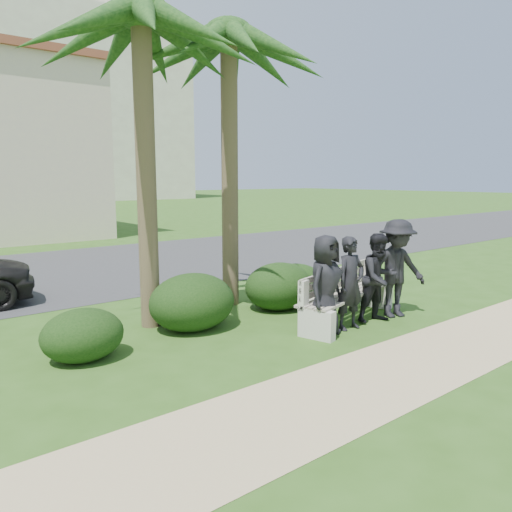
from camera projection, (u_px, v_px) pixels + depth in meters
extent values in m
plane|color=#2C5017|center=(304.00, 335.00, 7.93)|extent=(160.00, 160.00, 0.00)
cube|color=tan|center=(401.00, 368.00, 6.55)|extent=(30.00, 1.60, 0.01)
cube|color=#2D2D30|center=(105.00, 266.00, 14.07)|extent=(160.00, 8.00, 0.01)
cube|color=beige|center=(56.00, 111.00, 57.26)|extent=(26.00, 18.00, 20.00)
cube|color=gray|center=(350.00, 294.00, 8.65)|extent=(2.61, 1.23, 0.04)
cube|color=gray|center=(339.00, 277.00, 8.80)|extent=(2.47, 0.70, 0.30)
cube|color=beige|center=(301.00, 320.00, 7.95)|extent=(0.32, 0.61, 0.47)
cube|color=beige|center=(391.00, 298.00, 9.42)|extent=(0.32, 0.61, 0.47)
imported|color=black|center=(325.00, 285.00, 7.86)|extent=(0.89, 0.69, 1.60)
imported|color=black|center=(351.00, 283.00, 8.16)|extent=(0.58, 0.39, 1.54)
imported|color=black|center=(379.00, 278.00, 8.58)|extent=(0.84, 0.70, 1.54)
imported|color=black|center=(397.00, 269.00, 8.88)|extent=(1.29, 0.99, 1.76)
ellipsoid|color=black|center=(83.00, 334.00, 6.82)|extent=(1.13, 0.94, 0.74)
ellipsoid|color=black|center=(192.00, 300.00, 8.22)|extent=(1.47, 1.21, 0.96)
ellipsoid|color=black|center=(195.00, 301.00, 8.42)|extent=(1.29, 1.07, 0.84)
ellipsoid|color=black|center=(279.00, 285.00, 9.51)|extent=(1.40, 1.15, 0.91)
ellipsoid|color=black|center=(295.00, 283.00, 9.85)|extent=(1.27, 1.05, 0.83)
cylinder|color=brown|center=(146.00, 176.00, 8.06)|extent=(0.32, 0.32, 5.02)
cylinder|color=brown|center=(230.00, 174.00, 9.53)|extent=(0.32, 0.32, 5.10)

